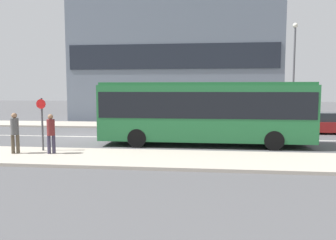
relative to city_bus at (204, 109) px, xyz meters
name	(u,v)px	position (x,y,z in m)	size (l,w,h in m)	color
ground_plane	(83,137)	(-7.55, 2.21, -1.90)	(120.00, 120.00, 0.00)	#4F4F51
sidewalk_near	(30,156)	(-7.55, -4.04, -1.84)	(44.00, 3.50, 0.13)	#B2A899
sidewalk_far	(111,125)	(-7.55, 8.46, -1.84)	(44.00, 3.50, 0.13)	#B2A899
lane_centerline	(83,137)	(-7.55, 2.21, -1.90)	(41.80, 0.16, 0.01)	silver
apartment_block_left_tower	(174,7)	(-2.93, 14.06, 8.70)	(19.46, 4.78, 21.21)	slate
city_bus	(204,109)	(0.00, 0.00, 0.00)	(10.95, 2.62, 3.31)	#236B38
parked_car_0	(328,124)	(8.26, 5.54, -1.25)	(4.56, 1.79, 1.40)	maroon
pedestrian_near_stop	(15,130)	(-8.28, -3.92, -0.75)	(0.34, 0.34, 1.80)	#4C4233
pedestrian_down_pavement	(51,131)	(-6.68, -3.77, -0.78)	(0.34, 0.34, 1.75)	#383347
bus_stop_sign	(42,120)	(-7.40, -3.15, -0.34)	(0.44, 0.12, 2.43)	#4C4C51
street_lamp	(294,65)	(6.50, 7.74, 2.82)	(0.36, 0.36, 7.62)	#4C4C51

